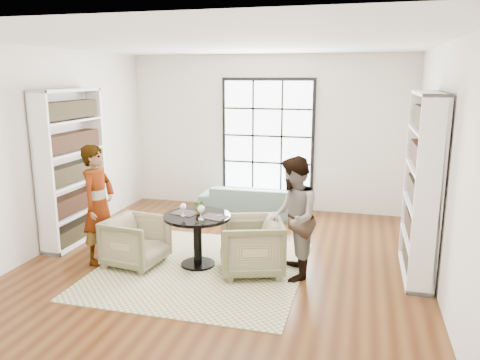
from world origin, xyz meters
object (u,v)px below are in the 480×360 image
(pedestal_table, at_px, (197,229))
(sofa, at_px, (252,200))
(person_left, at_px, (98,204))
(flower_centerpiece, at_px, (200,207))
(wine_glass_left, at_px, (183,207))
(wine_glass_right, at_px, (201,209))
(person_right, at_px, (293,218))
(armchair_left, at_px, (136,242))
(armchair_right, at_px, (251,246))

(pedestal_table, relative_size, sofa, 0.48)
(person_left, relative_size, flower_centerpiece, 8.15)
(wine_glass_left, xyz_separation_m, wine_glass_right, (0.29, -0.10, 0.01))
(wine_glass_left, bearing_deg, person_left, -175.09)
(sofa, height_order, wine_glass_left, wine_glass_left)
(person_right, bearing_deg, person_left, -97.60)
(sofa, distance_m, armchair_left, 2.98)
(person_right, bearing_deg, flower_centerpiece, -105.21)
(armchair_right, relative_size, flower_centerpiece, 4.01)
(pedestal_table, height_order, person_left, person_left)
(pedestal_table, relative_size, armchair_left, 1.22)
(wine_glass_left, height_order, flower_centerpiece, flower_centerpiece)
(armchair_right, bearing_deg, pedestal_table, -110.75)
(person_right, height_order, wine_glass_left, person_right)
(armchair_right, height_order, wine_glass_left, wine_glass_left)
(pedestal_table, xyz_separation_m, wine_glass_left, (-0.17, -0.08, 0.33))
(sofa, distance_m, wine_glass_left, 2.79)
(armchair_left, bearing_deg, person_left, 97.50)
(sofa, xyz_separation_m, wine_glass_left, (-0.32, -2.71, 0.58))
(person_left, bearing_deg, wine_glass_left, -83.31)
(sofa, relative_size, flower_centerpiece, 9.28)
(person_left, bearing_deg, wine_glass_right, -88.04)
(armchair_left, relative_size, wine_glass_right, 3.85)
(armchair_left, relative_size, person_left, 0.45)
(sofa, bearing_deg, person_left, 59.71)
(person_right, bearing_deg, armchair_right, -100.88)
(pedestal_table, height_order, sofa, pedestal_table)
(pedestal_table, relative_size, person_right, 0.57)
(person_left, distance_m, person_right, 2.71)
(person_left, xyz_separation_m, flower_centerpiece, (1.41, 0.25, -0.00))
(person_left, bearing_deg, flower_centerpiece, -78.06)
(wine_glass_right, bearing_deg, pedestal_table, 123.20)
(sofa, relative_size, wine_glass_right, 9.77)
(sofa, distance_m, flower_centerpiece, 2.62)
(armchair_left, xyz_separation_m, armchair_right, (1.61, 0.16, 0.03))
(sofa, bearing_deg, wine_glass_left, 81.72)
(armchair_left, distance_m, wine_glass_left, 0.86)
(pedestal_table, xyz_separation_m, person_left, (-1.39, -0.19, 0.30))
(armchair_left, xyz_separation_m, wine_glass_left, (0.67, 0.10, 0.52))
(wine_glass_right, bearing_deg, person_right, 7.17)
(person_right, xyz_separation_m, wine_glass_right, (-1.20, -0.15, 0.07))
(pedestal_table, bearing_deg, wine_glass_right, -56.80)
(wine_glass_left, relative_size, wine_glass_right, 0.91)
(armchair_left, height_order, flower_centerpiece, flower_centerpiece)
(person_left, height_order, wine_glass_left, person_left)
(sofa, xyz_separation_m, armchair_left, (-0.99, -2.81, 0.06))
(wine_glass_right, distance_m, flower_centerpiece, 0.27)
(sofa, height_order, wine_glass_right, wine_glass_right)
(armchair_left, bearing_deg, flower_centerpiece, -66.17)
(armchair_right, xyz_separation_m, person_left, (-2.16, -0.16, 0.46))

